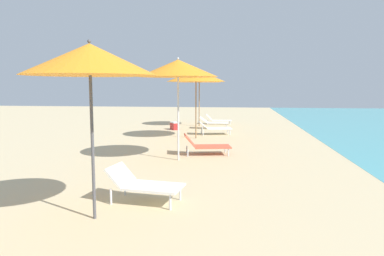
{
  "coord_description": "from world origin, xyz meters",
  "views": [
    {
      "loc": [
        1.35,
        3.65,
        2.09
      ],
      "look_at": [
        0.36,
        11.48,
        1.18
      ],
      "focal_mm": 33.71,
      "sensor_mm": 36.0,
      "label": 1
    }
  ],
  "objects": [
    {
      "name": "lounger_fourth_shoreside",
      "position": [
        0.4,
        14.59,
        0.3
      ],
      "size": [
        1.53,
        0.94,
        0.64
      ],
      "rotation": [
        0.0,
        0.0,
        0.19
      ],
      "color": "#D8593F",
      "rests_on": "ground"
    },
    {
      "name": "lounger_fifth_shoreside",
      "position": [
        0.37,
        19.3,
        0.32
      ],
      "size": [
        1.54,
        0.97,
        0.59
      ],
      "rotation": [
        0.0,
        0.0,
        0.21
      ],
      "color": "white",
      "rests_on": "ground"
    },
    {
      "name": "umbrella_third",
      "position": [
        -0.88,
        8.95,
        2.5
      ],
      "size": [
        2.04,
        2.04,
        2.8
      ],
      "color": "#4C4C51",
      "rests_on": "ground"
    },
    {
      "name": "umbrella_fourth",
      "position": [
        -0.3,
        13.65,
        2.59
      ],
      "size": [
        2.23,
        2.23,
        2.9
      ],
      "color": "silver",
      "rests_on": "ground"
    },
    {
      "name": "cooler_box",
      "position": [
        -1.67,
        20.86,
        0.2
      ],
      "size": [
        0.52,
        0.6,
        0.39
      ],
      "color": "red",
      "rests_on": "ground"
    },
    {
      "name": "umbrella_farthest",
      "position": [
        -0.65,
        22.59,
        2.54
      ],
      "size": [
        2.31,
        2.31,
        2.83
      ],
      "color": "olive",
      "rests_on": "ground"
    },
    {
      "name": "umbrella_fifth",
      "position": [
        -0.3,
        18.04,
        2.51
      ],
      "size": [
        2.35,
        2.35,
        2.81
      ],
      "color": "olive",
      "rests_on": "ground"
    },
    {
      "name": "lounger_third_shoreside",
      "position": [
        -0.31,
        9.86,
        0.34
      ],
      "size": [
        1.41,
        0.85,
        0.65
      ],
      "rotation": [
        0.0,
        0.0,
        -0.15
      ],
      "color": "white",
      "rests_on": "ground"
    },
    {
      "name": "lounger_farthest_shoreside",
      "position": [
        0.29,
        23.71,
        0.25
      ],
      "size": [
        1.49,
        0.69,
        0.57
      ],
      "rotation": [
        0.0,
        0.0,
        0.09
      ],
      "color": "white",
      "rests_on": "ground"
    },
    {
      "name": "lounger_farthest_inland",
      "position": [
        0.19,
        21.5,
        0.33
      ],
      "size": [
        1.46,
        0.69,
        0.59
      ],
      "rotation": [
        0.0,
        0.0,
        0.05
      ],
      "color": "white",
      "rests_on": "ground"
    }
  ]
}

